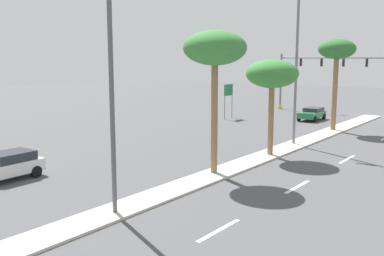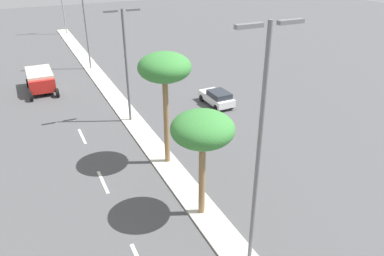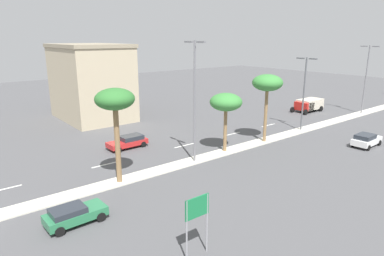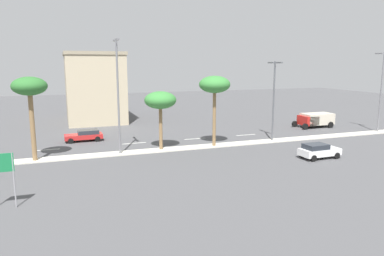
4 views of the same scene
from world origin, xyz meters
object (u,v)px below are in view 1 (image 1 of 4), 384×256
palm_tree_leading (337,52)px  sedan_green_leading (312,113)px  traffic_signal_gantry (307,74)px  street_lamp_right (297,53)px  palm_tree_trailing (272,75)px  street_lamp_inboard (111,79)px  palm_tree_outboard (215,50)px  directional_road_sign (228,94)px  sedan_white_right (5,166)px

palm_tree_leading → sedan_green_leading: (4.18, -5.40, -6.31)m
traffic_signal_gantry → street_lamp_right: street_lamp_right is taller
palm_tree_trailing → street_lamp_inboard: (0.01, 14.04, 0.28)m
palm_tree_leading → palm_tree_trailing: (-0.26, 12.69, -1.60)m
street_lamp_right → sedan_green_leading: size_ratio=2.93×
palm_tree_trailing → street_lamp_right: bearing=-85.6°
palm_tree_outboard → palm_tree_leading: bearing=-90.3°
traffic_signal_gantry → directional_road_sign: bearing=71.3°
palm_tree_leading → street_lamp_inboard: bearing=90.6°
directional_road_sign → palm_tree_leading: (-11.92, 1.19, 4.33)m
directional_road_sign → palm_tree_outboard: (-11.83, 20.02, 4.25)m
directional_road_sign → street_lamp_right: (-11.83, 9.37, 4.15)m
traffic_signal_gantry → palm_tree_outboard: bearing=104.1°
directional_road_sign → street_lamp_inboard: size_ratio=0.39×
street_lamp_right → directional_road_sign: bearing=-38.4°
palm_tree_trailing → palm_tree_outboard: 6.34m
sedan_green_leading → street_lamp_inboard: bearing=97.9°
street_lamp_right → street_lamp_inboard: 18.58m
traffic_signal_gantry → directional_road_sign: traffic_signal_gantry is taller
street_lamp_inboard → sedan_green_leading: size_ratio=2.38×
directional_road_sign → palm_tree_outboard: 23.64m
palm_tree_outboard → sedan_white_right: (8.30, 7.78, -6.15)m
palm_tree_leading → street_lamp_right: 8.19m
directional_road_sign → palm_tree_leading: 12.74m
directional_road_sign → palm_tree_trailing: 18.66m
palm_tree_trailing → street_lamp_inboard: bearing=90.0°
street_lamp_right → sedan_white_right: street_lamp_right is taller
palm_tree_trailing → sedan_white_right: 17.04m
directional_road_sign → street_lamp_inboard: 30.60m
street_lamp_inboard → sedan_white_right: (8.65, -0.11, -4.91)m
palm_tree_leading → sedan_white_right: bearing=72.5°
directional_road_sign → palm_tree_trailing: palm_tree_trailing is taller
sedan_white_right → sedan_green_leading: 32.29m
palm_tree_trailing → sedan_green_leading: size_ratio=1.58×
traffic_signal_gantry → directional_road_sign: 12.26m
palm_tree_leading → street_lamp_right: (0.09, 8.18, -0.19)m
street_lamp_inboard → palm_tree_leading: bearing=-89.4°
directional_road_sign → sedan_green_leading: bearing=-151.4°
street_lamp_inboard → street_lamp_right: bearing=-88.9°
directional_road_sign → sedan_green_leading: (-7.74, -4.22, -1.98)m
traffic_signal_gantry → palm_tree_leading: size_ratio=1.66×
palm_tree_leading → street_lamp_inboard: size_ratio=0.85×
palm_tree_leading → street_lamp_right: size_ratio=0.69×
palm_tree_outboard → street_lamp_inboard: street_lamp_inboard is taller
directional_road_sign → sedan_white_right: directional_road_sign is taller
sedan_white_right → sedan_green_leading: bearing=-97.5°
palm_tree_outboard → sedan_green_leading: bearing=-80.4°
traffic_signal_gantry → street_lamp_inboard: (-8.28, 39.40, 1.18)m
sedan_white_right → palm_tree_trailing: bearing=-121.9°
street_lamp_inboard → sedan_green_leading: street_lamp_inboard is taller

